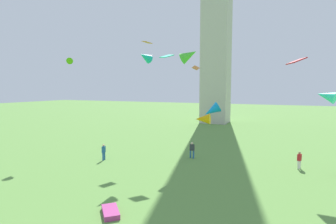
{
  "coord_description": "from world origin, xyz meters",
  "views": [
    {
      "loc": [
        7.61,
        -5.76,
        7.26
      ],
      "look_at": [
        -2.82,
        17.56,
        4.98
      ],
      "focal_mm": 28.43,
      "sensor_mm": 36.0,
      "label": 1
    }
  ],
  "objects_px": {
    "person_1": "(299,159)",
    "kite_flying_3": "(326,96)",
    "person_3": "(192,149)",
    "kite_bundle_0": "(111,212)",
    "kite_flying_10": "(189,55)",
    "kite_flying_6": "(196,68)",
    "person_2": "(104,151)",
    "kite_flying_9": "(296,61)",
    "kite_flying_7": "(71,60)",
    "kite_flying_8": "(145,57)",
    "kite_flying_4": "(167,56)",
    "kite_flying_1": "(203,119)",
    "kite_flying_5": "(212,110)",
    "kite_flying_0": "(147,42)"
  },
  "relations": [
    {
      "from": "person_1",
      "to": "kite_flying_3",
      "type": "relative_size",
      "value": 0.71
    },
    {
      "from": "person_1",
      "to": "person_3",
      "type": "height_order",
      "value": "person_3"
    },
    {
      "from": "kite_bundle_0",
      "to": "kite_flying_10",
      "type": "bearing_deg",
      "value": 91.6
    },
    {
      "from": "person_1",
      "to": "kite_flying_6",
      "type": "distance_m",
      "value": 18.22
    },
    {
      "from": "person_2",
      "to": "kite_flying_3",
      "type": "xyz_separation_m",
      "value": [
        20.31,
        9.39,
        5.57
      ]
    },
    {
      "from": "kite_flying_3",
      "to": "person_3",
      "type": "bearing_deg",
      "value": -45.93
    },
    {
      "from": "kite_flying_9",
      "to": "kite_flying_3",
      "type": "bearing_deg",
      "value": 132.77
    },
    {
      "from": "person_2",
      "to": "kite_flying_6",
      "type": "height_order",
      "value": "kite_flying_6"
    },
    {
      "from": "kite_flying_7",
      "to": "kite_flying_8",
      "type": "relative_size",
      "value": 0.87
    },
    {
      "from": "person_2",
      "to": "kite_flying_9",
      "type": "relative_size",
      "value": 0.83
    },
    {
      "from": "kite_flying_4",
      "to": "kite_flying_8",
      "type": "bearing_deg",
      "value": -19.09
    },
    {
      "from": "kite_flying_6",
      "to": "kite_bundle_0",
      "type": "height_order",
      "value": "kite_flying_6"
    },
    {
      "from": "kite_flying_1",
      "to": "kite_flying_5",
      "type": "relative_size",
      "value": 0.43
    },
    {
      "from": "kite_flying_7",
      "to": "kite_flying_4",
      "type": "bearing_deg",
      "value": 151.28
    },
    {
      "from": "kite_flying_1",
      "to": "kite_flying_9",
      "type": "xyz_separation_m",
      "value": [
        7.01,
        3.45,
        4.84
      ]
    },
    {
      "from": "person_2",
      "to": "kite_flying_10",
      "type": "bearing_deg",
      "value": -68.2
    },
    {
      "from": "kite_flying_7",
      "to": "kite_flying_8",
      "type": "xyz_separation_m",
      "value": [
        10.18,
        -0.87,
        -0.2
      ]
    },
    {
      "from": "person_2",
      "to": "kite_flying_8",
      "type": "bearing_deg",
      "value": -87.07
    },
    {
      "from": "kite_flying_1",
      "to": "kite_bundle_0",
      "type": "height_order",
      "value": "kite_flying_1"
    },
    {
      "from": "kite_flying_0",
      "to": "kite_flying_4",
      "type": "xyz_separation_m",
      "value": [
        3.88,
        -3.11,
        -2.08
      ]
    },
    {
      "from": "person_1",
      "to": "kite_flying_10",
      "type": "xyz_separation_m",
      "value": [
        -10.7,
        0.26,
        9.8
      ]
    },
    {
      "from": "kite_flying_8",
      "to": "person_3",
      "type": "bearing_deg",
      "value": 58.31
    },
    {
      "from": "kite_flying_4",
      "to": "kite_flying_9",
      "type": "distance_m",
      "value": 11.61
    },
    {
      "from": "kite_flying_1",
      "to": "kite_flying_9",
      "type": "bearing_deg",
      "value": 112.46
    },
    {
      "from": "kite_flying_1",
      "to": "kite_flying_4",
      "type": "distance_m",
      "value": 7.82
    },
    {
      "from": "kite_flying_0",
      "to": "kite_flying_8",
      "type": "xyz_separation_m",
      "value": [
        2.3,
        -4.65,
        -2.23
      ]
    },
    {
      "from": "person_3",
      "to": "kite_flying_8",
      "type": "distance_m",
      "value": 10.51
    },
    {
      "from": "person_3",
      "to": "kite_flying_6",
      "type": "xyz_separation_m",
      "value": [
        -2.81,
        9.54,
        9.11
      ]
    },
    {
      "from": "kite_flying_5",
      "to": "kite_flying_9",
      "type": "height_order",
      "value": "kite_flying_9"
    },
    {
      "from": "kite_flying_0",
      "to": "kite_flying_3",
      "type": "distance_m",
      "value": 19.69
    },
    {
      "from": "kite_flying_7",
      "to": "person_1",
      "type": "bearing_deg",
      "value": 154.52
    },
    {
      "from": "kite_flying_5",
      "to": "kite_flying_1",
      "type": "bearing_deg",
      "value": -11.18
    },
    {
      "from": "person_1",
      "to": "kite_bundle_0",
      "type": "height_order",
      "value": "person_1"
    },
    {
      "from": "person_2",
      "to": "kite_flying_10",
      "type": "xyz_separation_m",
      "value": [
        7.25,
        5.08,
        9.76
      ]
    },
    {
      "from": "kite_flying_3",
      "to": "kite_flying_6",
      "type": "relative_size",
      "value": 1.84
    },
    {
      "from": "person_1",
      "to": "kite_flying_1",
      "type": "relative_size",
      "value": 1.18
    },
    {
      "from": "kite_flying_0",
      "to": "kite_flying_1",
      "type": "xyz_separation_m",
      "value": [
        8.43,
        -5.86,
        -7.81
      ]
    },
    {
      "from": "kite_flying_3",
      "to": "kite_flying_9",
      "type": "relative_size",
      "value": 1.12
    },
    {
      "from": "kite_flying_6",
      "to": "kite_flying_5",
      "type": "bearing_deg",
      "value": 134.5
    },
    {
      "from": "person_2",
      "to": "person_3",
      "type": "bearing_deg",
      "value": -74.28
    },
    {
      "from": "person_1",
      "to": "kite_flying_6",
      "type": "bearing_deg",
      "value": 81.35
    },
    {
      "from": "person_1",
      "to": "kite_flying_5",
      "type": "height_order",
      "value": "kite_flying_5"
    },
    {
      "from": "person_3",
      "to": "kite_flying_1",
      "type": "height_order",
      "value": "kite_flying_1"
    },
    {
      "from": "person_2",
      "to": "kite_flying_4",
      "type": "relative_size",
      "value": 1.13
    },
    {
      "from": "kite_flying_1",
      "to": "kite_flying_8",
      "type": "height_order",
      "value": "kite_flying_8"
    },
    {
      "from": "kite_flying_9",
      "to": "kite_flying_10",
      "type": "bearing_deg",
      "value": -119.66
    },
    {
      "from": "kite_flying_0",
      "to": "kite_flying_1",
      "type": "bearing_deg",
      "value": -102.27
    },
    {
      "from": "kite_flying_0",
      "to": "kite_flying_10",
      "type": "xyz_separation_m",
      "value": [
        5.37,
        -0.79,
        -1.8
      ]
    },
    {
      "from": "person_1",
      "to": "kite_flying_1",
      "type": "distance_m",
      "value": 9.79
    },
    {
      "from": "kite_flying_0",
      "to": "kite_flying_8",
      "type": "distance_m",
      "value": 5.65
    }
  ]
}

